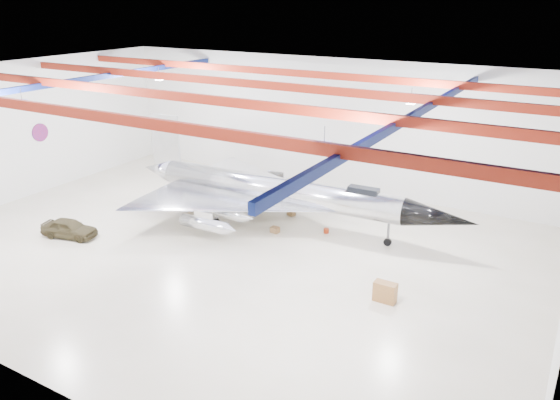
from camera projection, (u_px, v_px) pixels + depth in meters
The scene contains 16 objects.
floor at pixel (223, 248), 36.10m from camera, with size 40.00×40.00×0.00m, color #C0B799.
wall_back at pixel (324, 123), 46.33m from camera, with size 40.00×40.00×0.00m, color silver.
wall_left at pixel (17, 131), 43.60m from camera, with size 30.00×30.00×0.00m, color silver.
ceiling at pixel (217, 79), 32.26m from camera, with size 40.00×40.00×0.00m, color #0A0F38.
ceiling_structure at pixel (217, 91), 32.50m from camera, with size 39.50×29.50×1.08m.
wall_roundel at pixel (40, 133), 45.36m from camera, with size 1.50×1.50×0.10m, color #B21414.
jet_aircraft at pixel (276, 193), 39.24m from camera, with size 26.12×15.56×7.12m.
jeep at pixel (69, 228), 37.49m from camera, with size 1.56×3.88×1.32m, color #3C341E.
desk at pixel (385, 292), 29.56m from camera, with size 1.23×0.62×1.13m, color brown.
crate_ply at pixel (190, 209), 42.31m from camera, with size 0.45×0.36×0.32m, color olive.
toolbox_red at pixel (260, 205), 43.01m from camera, with size 0.44×0.35×0.31m, color #9C2D0F.
parts_bin at pixel (291, 213), 41.39m from camera, with size 0.56×0.45×0.39m, color olive.
crate_small at pixel (235, 200), 44.25m from camera, with size 0.41×0.33×0.29m, color #59595B.
tool_chest at pixel (326, 231), 38.31m from camera, with size 0.38×0.38×0.34m, color #9C2D0F.
oil_barrel at pixel (275, 230), 38.38m from camera, with size 0.58×0.46×0.41m, color olive.
spares_box at pixel (331, 209), 42.26m from camera, with size 0.43×0.43×0.39m, color #59595B.
Camera 1 is at (19.68, -26.41, 15.57)m, focal length 35.00 mm.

